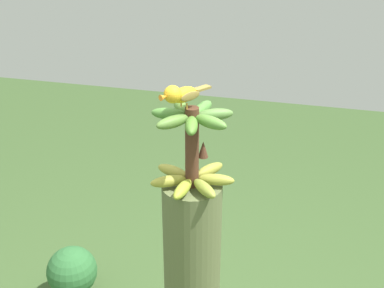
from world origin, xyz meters
The scene contains 3 objects.
banana_bunch centered at (0.00, 0.00, 1.31)m, with size 0.30×0.30×0.29m.
perched_bird centered at (-0.03, -0.02, 1.51)m, with size 0.13×0.19×0.09m.
tropical_shrub centered at (-0.83, 0.51, 0.20)m, with size 0.28×0.28×0.34m.
Camera 1 is at (0.39, -1.50, 2.07)m, focal length 47.44 mm.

